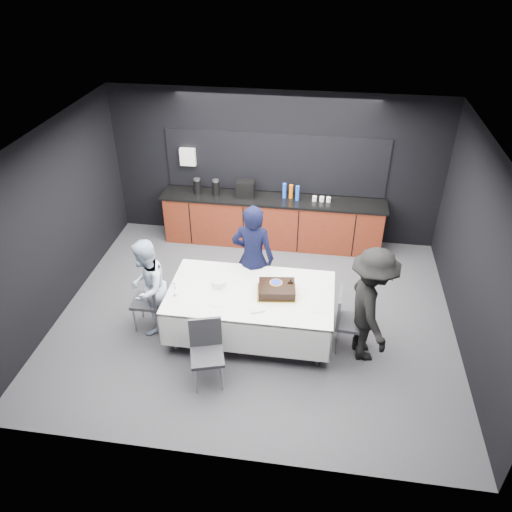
{
  "coord_description": "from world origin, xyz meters",
  "views": [
    {
      "loc": [
        0.88,
        -5.89,
        5.04
      ],
      "look_at": [
        0.0,
        0.1,
        1.05
      ],
      "focal_mm": 35.0,
      "sensor_mm": 36.0,
      "label": 1
    }
  ],
  "objects_px": {
    "chair_right": "(346,317)",
    "person_center": "(253,258)",
    "chair_near": "(206,347)",
    "plate_stack": "(219,283)",
    "chair_left": "(152,297)",
    "party_table": "(251,299)",
    "person_left": "(147,287)",
    "person_right": "(371,306)",
    "cake_assembly": "(277,289)",
    "champagne_flute": "(174,286)"
  },
  "relations": [
    {
      "from": "chair_left",
      "to": "champagne_flute",
      "type": "bearing_deg",
      "value": -26.3
    },
    {
      "from": "party_table",
      "to": "plate_stack",
      "type": "xyz_separation_m",
      "value": [
        -0.47,
        0.06,
        0.19
      ]
    },
    {
      "from": "chair_right",
      "to": "chair_left",
      "type": "bearing_deg",
      "value": 179.24
    },
    {
      "from": "chair_right",
      "to": "person_left",
      "type": "bearing_deg",
      "value": -179.73
    },
    {
      "from": "party_table",
      "to": "plate_stack",
      "type": "height_order",
      "value": "plate_stack"
    },
    {
      "from": "person_center",
      "to": "person_right",
      "type": "distance_m",
      "value": 1.91
    },
    {
      "from": "party_table",
      "to": "chair_left",
      "type": "relative_size",
      "value": 2.51
    },
    {
      "from": "champagne_flute",
      "to": "chair_right",
      "type": "distance_m",
      "value": 2.42
    },
    {
      "from": "cake_assembly",
      "to": "champagne_flute",
      "type": "distance_m",
      "value": 1.42
    },
    {
      "from": "cake_assembly",
      "to": "person_right",
      "type": "xyz_separation_m",
      "value": [
        1.27,
        -0.2,
        0.01
      ]
    },
    {
      "from": "person_center",
      "to": "chair_right",
      "type": "bearing_deg",
      "value": 155.72
    },
    {
      "from": "chair_right",
      "to": "cake_assembly",
      "type": "bearing_deg",
      "value": 174.91
    },
    {
      "from": "plate_stack",
      "to": "person_left",
      "type": "xyz_separation_m",
      "value": [
        -1.02,
        -0.14,
        -0.08
      ]
    },
    {
      "from": "party_table",
      "to": "champagne_flute",
      "type": "bearing_deg",
      "value": -166.74
    },
    {
      "from": "cake_assembly",
      "to": "plate_stack",
      "type": "bearing_deg",
      "value": 177.0
    },
    {
      "from": "chair_near",
      "to": "person_center",
      "type": "relative_size",
      "value": 0.52
    },
    {
      "from": "chair_near",
      "to": "person_center",
      "type": "xyz_separation_m",
      "value": [
        0.36,
        1.61,
        0.35
      ]
    },
    {
      "from": "champagne_flute",
      "to": "person_center",
      "type": "relative_size",
      "value": 0.13
    },
    {
      "from": "chair_right",
      "to": "chair_near",
      "type": "xyz_separation_m",
      "value": [
        -1.78,
        -0.86,
        0.0
      ]
    },
    {
      "from": "chair_near",
      "to": "person_right",
      "type": "height_order",
      "value": "person_right"
    },
    {
      "from": "person_right",
      "to": "person_center",
      "type": "bearing_deg",
      "value": 50.49
    },
    {
      "from": "champagne_flute",
      "to": "chair_left",
      "type": "relative_size",
      "value": 0.24
    },
    {
      "from": "champagne_flute",
      "to": "chair_near",
      "type": "relative_size",
      "value": 0.24
    },
    {
      "from": "cake_assembly",
      "to": "chair_near",
      "type": "relative_size",
      "value": 0.64
    },
    {
      "from": "chair_near",
      "to": "chair_left",
      "type": "bearing_deg",
      "value": 138.78
    },
    {
      "from": "chair_left",
      "to": "person_right",
      "type": "distance_m",
      "value": 3.11
    },
    {
      "from": "person_center",
      "to": "person_left",
      "type": "relative_size",
      "value": 1.19
    },
    {
      "from": "chair_right",
      "to": "person_center",
      "type": "relative_size",
      "value": 0.52
    },
    {
      "from": "champagne_flute",
      "to": "person_left",
      "type": "height_order",
      "value": "person_left"
    },
    {
      "from": "chair_right",
      "to": "party_table",
      "type": "bearing_deg",
      "value": 177.07
    },
    {
      "from": "chair_near",
      "to": "person_left",
      "type": "bearing_deg",
      "value": 141.22
    },
    {
      "from": "person_center",
      "to": "champagne_flute",
      "type": "bearing_deg",
      "value": 47.61
    },
    {
      "from": "plate_stack",
      "to": "chair_right",
      "type": "height_order",
      "value": "chair_right"
    },
    {
      "from": "person_right",
      "to": "cake_assembly",
      "type": "bearing_deg",
      "value": 68.46
    },
    {
      "from": "plate_stack",
      "to": "chair_left",
      "type": "relative_size",
      "value": 0.22
    },
    {
      "from": "champagne_flute",
      "to": "person_right",
      "type": "bearing_deg",
      "value": 1.42
    },
    {
      "from": "party_table",
      "to": "chair_near",
      "type": "bearing_deg",
      "value": -114.99
    },
    {
      "from": "champagne_flute",
      "to": "chair_left",
      "type": "xyz_separation_m",
      "value": [
        -0.43,
        0.21,
        -0.4
      ]
    },
    {
      "from": "chair_near",
      "to": "plate_stack",
      "type": "bearing_deg",
      "value": 92.08
    },
    {
      "from": "chair_left",
      "to": "person_left",
      "type": "bearing_deg",
      "value": -120.11
    },
    {
      "from": "party_table",
      "to": "cake_assembly",
      "type": "distance_m",
      "value": 0.42
    },
    {
      "from": "party_table",
      "to": "person_center",
      "type": "distance_m",
      "value": 0.73
    },
    {
      "from": "party_table",
      "to": "chair_right",
      "type": "relative_size",
      "value": 2.51
    },
    {
      "from": "cake_assembly",
      "to": "chair_right",
      "type": "relative_size",
      "value": 0.64
    },
    {
      "from": "party_table",
      "to": "person_right",
      "type": "relative_size",
      "value": 1.35
    },
    {
      "from": "cake_assembly",
      "to": "chair_right",
      "type": "bearing_deg",
      "value": -5.09
    },
    {
      "from": "party_table",
      "to": "person_left",
      "type": "height_order",
      "value": "person_left"
    },
    {
      "from": "person_left",
      "to": "person_right",
      "type": "relative_size",
      "value": 0.87
    },
    {
      "from": "party_table",
      "to": "person_left",
      "type": "bearing_deg",
      "value": -176.83
    },
    {
      "from": "champagne_flute",
      "to": "person_right",
      "type": "relative_size",
      "value": 0.13
    }
  ]
}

